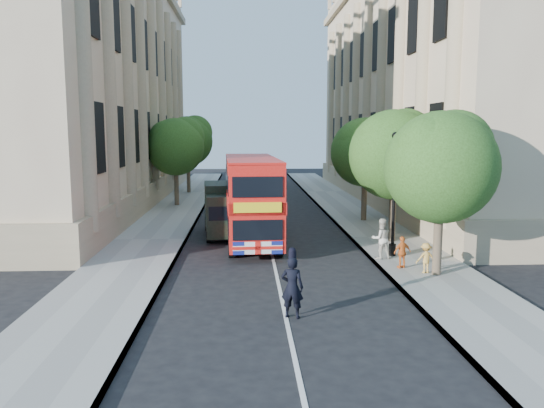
{
  "coord_description": "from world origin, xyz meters",
  "views": [
    {
      "loc": [
        -1.13,
        -15.45,
        5.3
      ],
      "look_at": [
        -0.04,
        6.32,
        2.3
      ],
      "focal_mm": 35.0,
      "sensor_mm": 36.0,
      "label": 1
    }
  ],
  "objects": [
    {
      "name": "lamp_post",
      "position": [
        5.0,
        6.0,
        2.51
      ],
      "size": [
        0.32,
        0.32,
        5.16
      ],
      "color": "black",
      "rests_on": "pavement_right"
    },
    {
      "name": "police_constable",
      "position": [
        0.18,
        -0.9,
        0.9
      ],
      "size": [
        0.76,
        0.61,
        1.79
      ],
      "primitive_type": "imported",
      "rotation": [
        0.0,
        0.0,
        2.82
      ],
      "color": "black",
      "rests_on": "ground"
    },
    {
      "name": "tree_left_far",
      "position": [
        -5.96,
        22.03,
        4.44
      ],
      "size": [
        4.0,
        4.0,
        6.3
      ],
      "color": "#473828",
      "rests_on": "ground"
    },
    {
      "name": "woman_pedestrian",
      "position": [
        4.4,
        5.54,
        0.95
      ],
      "size": [
        0.86,
        0.7,
        1.66
      ],
      "primitive_type": "imported",
      "rotation": [
        0.0,
        0.0,
        3.24
      ],
      "color": "beige",
      "rests_on": "pavement_right"
    },
    {
      "name": "pavement_left",
      "position": [
        -5.75,
        10.0,
        0.06
      ],
      "size": [
        3.5,
        80.0,
        0.12
      ],
      "primitive_type": "cube",
      "color": "gray",
      "rests_on": "ground"
    },
    {
      "name": "child_b",
      "position": [
        5.48,
        3.25,
        0.68
      ],
      "size": [
        0.76,
        0.48,
        1.12
      ],
      "primitive_type": "imported",
      "rotation": [
        0.0,
        0.0,
        3.24
      ],
      "color": "gold",
      "rests_on": "pavement_right"
    },
    {
      "name": "ground",
      "position": [
        0.0,
        0.0,
        0.0
      ],
      "size": [
        120.0,
        120.0,
        0.0
      ],
      "primitive_type": "plane",
      "color": "black",
      "rests_on": "ground"
    },
    {
      "name": "tree_right_far",
      "position": [
        5.84,
        15.03,
        4.31
      ],
      "size": [
        4.0,
        4.0,
        6.15
      ],
      "color": "#473828",
      "rests_on": "ground"
    },
    {
      "name": "tree_left_back",
      "position": [
        -5.96,
        30.03,
        4.71
      ],
      "size": [
        4.2,
        4.2,
        6.65
      ],
      "color": "#473828",
      "rests_on": "ground"
    },
    {
      "name": "tree_right_near",
      "position": [
        5.84,
        3.03,
        4.25
      ],
      "size": [
        4.0,
        4.0,
        6.08
      ],
      "color": "#473828",
      "rests_on": "ground"
    },
    {
      "name": "tree_right_mid",
      "position": [
        5.84,
        9.03,
        4.45
      ],
      "size": [
        4.2,
        4.2,
        6.37
      ],
      "color": "#473828",
      "rests_on": "ground"
    },
    {
      "name": "building_right",
      "position": [
        13.8,
        24.0,
        9.0
      ],
      "size": [
        12.0,
        38.0,
        18.0
      ],
      "primitive_type": "cube",
      "color": "tan",
      "rests_on": "ground"
    },
    {
      "name": "double_decker_bus",
      "position": [
        -0.86,
        9.56,
        2.21
      ],
      "size": [
        2.7,
        8.75,
        3.99
      ],
      "rotation": [
        0.0,
        0.0,
        0.05
      ],
      "color": "red",
      "rests_on": "ground"
    },
    {
      "name": "pavement_right",
      "position": [
        5.75,
        10.0,
        0.06
      ],
      "size": [
        3.5,
        80.0,
        0.12
      ],
      "primitive_type": "cube",
      "color": "gray",
      "rests_on": "ground"
    },
    {
      "name": "box_van",
      "position": [
        -2.21,
        11.14,
        1.3
      ],
      "size": [
        2.31,
        4.79,
        2.65
      ],
      "rotation": [
        0.0,
        0.0,
        0.09
      ],
      "color": "black",
      "rests_on": "ground"
    },
    {
      "name": "building_left",
      "position": [
        -13.8,
        24.0,
        9.0
      ],
      "size": [
        12.0,
        38.0,
        18.0
      ],
      "primitive_type": "cube",
      "color": "tan",
      "rests_on": "ground"
    },
    {
      "name": "child_a",
      "position": [
        4.81,
        3.98,
        0.73
      ],
      "size": [
        0.77,
        0.48,
        1.23
      ],
      "primitive_type": "imported",
      "rotation": [
        0.0,
        0.0,
        3.42
      ],
      "color": "orange",
      "rests_on": "pavement_right"
    }
  ]
}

